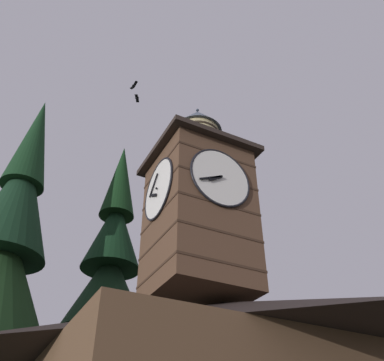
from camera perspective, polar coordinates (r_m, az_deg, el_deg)
clock_tower at (r=18.93m, az=0.83°, el=-3.51°), size 4.49×4.49×10.24m
pine_tree_behind at (r=22.94m, az=-11.99°, el=-20.68°), size 6.78×6.78×19.93m
moon at (r=55.57m, az=2.56°, el=-17.14°), size 1.90×1.90×1.90m
flying_bird_high at (r=26.88m, az=-7.31°, el=10.80°), size 0.49×0.65×0.14m
flying_bird_low at (r=22.91m, az=-7.73°, el=12.33°), size 0.21×0.65×0.14m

